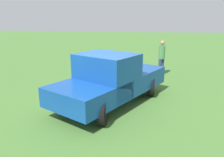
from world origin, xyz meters
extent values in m
plane|color=#477533|center=(0.00, 0.00, 0.00)|extent=(80.00, 80.00, 0.00)
cylinder|color=black|center=(-1.54, 0.30, 0.37)|extent=(0.75, 0.22, 0.75)
cylinder|color=black|center=(-0.82, 1.67, 0.37)|extent=(0.75, 0.22, 0.75)
cylinder|color=black|center=(1.07, -1.08, 0.37)|extent=(0.75, 0.22, 0.75)
cylinder|color=black|center=(1.80, 0.29, 0.37)|extent=(0.75, 0.22, 0.75)
cube|color=#144799|center=(-1.10, 0.94, 0.71)|extent=(2.50, 2.50, 0.64)
cube|color=#144799|center=(0.37, 0.16, 1.09)|extent=(2.17, 2.33, 1.40)
cube|color=slate|center=(0.37, 0.16, 1.53)|extent=(1.91, 2.09, 0.48)
cube|color=#144799|center=(1.19, -0.27, 0.69)|extent=(2.83, 2.67, 0.60)
cube|color=silver|center=(-1.86, 1.35, 0.45)|extent=(0.94, 1.63, 0.16)
cylinder|color=navy|center=(-4.20, 2.31, 0.44)|extent=(0.14, 0.14, 0.88)
cylinder|color=navy|center=(-4.08, 2.15, 0.44)|extent=(0.14, 0.14, 0.88)
cylinder|color=#477F4C|center=(-4.14, 2.23, 1.21)|extent=(0.45, 0.45, 0.66)
sphere|color=#A87A56|center=(-4.14, 2.23, 1.70)|extent=(0.24, 0.24, 0.24)
camera|label=1|loc=(7.31, 1.41, 2.93)|focal=35.06mm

